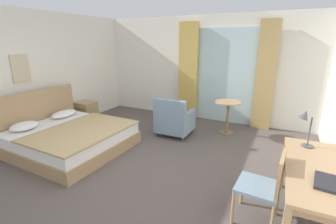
{
  "coord_description": "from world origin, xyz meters",
  "views": [
    {
      "loc": [
        2.02,
        -2.92,
        2.03
      ],
      "look_at": [
        0.29,
        0.49,
        0.88
      ],
      "focal_mm": 25.42,
      "sensor_mm": 36.0,
      "label": 1
    }
  ],
  "objects": [
    {
      "name": "framed_picture",
      "position": [
        -2.77,
        0.02,
        1.51
      ],
      "size": [
        0.03,
        0.36,
        0.54
      ],
      "color": "beige"
    },
    {
      "name": "bed",
      "position": [
        -1.64,
        0.02,
        0.25
      ],
      "size": [
        2.06,
        1.91,
        1.05
      ],
      "color": "tan",
      "rests_on": "ground"
    },
    {
      "name": "writing_desk",
      "position": [
        2.42,
        -0.26,
        0.67
      ],
      "size": [
        0.67,
        1.57,
        0.76
      ],
      "color": "tan",
      "rests_on": "ground"
    },
    {
      "name": "wall_back",
      "position": [
        0.0,
        3.11,
        1.33
      ],
      "size": [
        5.83,
        0.12,
        2.66
      ],
      "primitive_type": "cube",
      "color": "white",
      "rests_on": "ground"
    },
    {
      "name": "balcony_glass_door",
      "position": [
        0.6,
        3.03,
        1.17
      ],
      "size": [
        1.46,
        0.02,
        2.34
      ],
      "primitive_type": "cube",
      "color": "silver",
      "rests_on": "ground"
    },
    {
      "name": "nightstand",
      "position": [
        -2.5,
        1.35,
        0.27
      ],
      "size": [
        0.44,
        0.42,
        0.54
      ],
      "color": "tan",
      "rests_on": "ground"
    },
    {
      "name": "wall_left",
      "position": [
        -2.85,
        0.0,
        1.33
      ],
      "size": [
        0.12,
        6.35,
        2.66
      ],
      "primitive_type": "cube",
      "color": "white",
      "rests_on": "ground"
    },
    {
      "name": "ground",
      "position": [
        0.0,
        0.0,
        -0.05
      ],
      "size": [
        6.23,
        6.75,
        0.1
      ],
      "primitive_type": "cube",
      "color": "#564C47"
    },
    {
      "name": "closed_book",
      "position": [
        2.46,
        -0.56,
        0.78
      ],
      "size": [
        0.22,
        0.35,
        0.03
      ],
      "primitive_type": "cube",
      "rotation": [
        0.0,
        0.0,
        -0.11
      ],
      "color": "#232328",
      "rests_on": "writing_desk"
    },
    {
      "name": "armchair_by_window",
      "position": [
        -0.11,
        1.57,
        0.34
      ],
      "size": [
        0.73,
        0.71,
        0.87
      ],
      "color": "gray",
      "rests_on": "ground"
    },
    {
      "name": "curtain_panel_right",
      "position": [
        1.55,
        2.93,
        1.25
      ],
      "size": [
        0.43,
        0.1,
        2.49
      ],
      "primitive_type": "cube",
      "color": "tan",
      "rests_on": "ground"
    },
    {
      "name": "desk_lamp",
      "position": [
        2.28,
        0.26,
        1.1
      ],
      "size": [
        0.23,
        0.16,
        0.49
      ],
      "color": "#4C4C51",
      "rests_on": "writing_desk"
    },
    {
      "name": "curtain_panel_left",
      "position": [
        -0.35,
        2.93,
        1.25
      ],
      "size": [
        0.51,
        0.1,
        2.49
      ],
      "primitive_type": "cube",
      "color": "tan",
      "rests_on": "ground"
    },
    {
      "name": "round_cafe_table",
      "position": [
        0.92,
        2.22,
        0.54
      ],
      "size": [
        0.57,
        0.57,
        0.75
      ],
      "color": "tan",
      "rests_on": "ground"
    },
    {
      "name": "desk_chair",
      "position": [
        1.95,
        -0.38,
        0.5
      ],
      "size": [
        0.49,
        0.49,
        0.88
      ],
      "color": "gray",
      "rests_on": "ground"
    }
  ]
}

